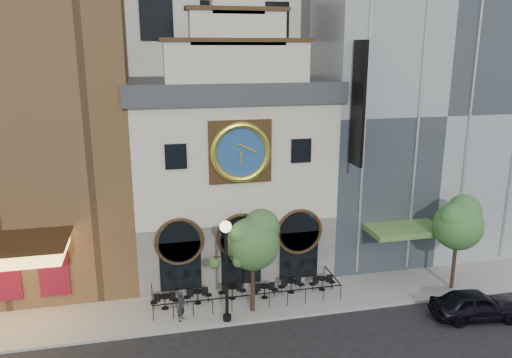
{
  "coord_description": "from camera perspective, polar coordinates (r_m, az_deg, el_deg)",
  "views": [
    {
      "loc": [
        -5.26,
        -23.14,
        14.23
      ],
      "look_at": [
        1.39,
        6.0,
        6.34
      ],
      "focal_mm": 35.0,
      "sensor_mm": 36.0,
      "label": 1
    }
  ],
  "objects": [
    {
      "name": "cafe_railing",
      "position": [
        29.51,
        -1.15,
        -12.73
      ],
      "size": [
        10.6,
        2.6,
        0.9
      ],
      "primitive_type": null,
      "color": "black",
      "rests_on": "sidewalk"
    },
    {
      "name": "bistro_0",
      "position": [
        28.94,
        -10.38,
        -13.55
      ],
      "size": [
        1.58,
        0.68,
        0.9
      ],
      "color": "black",
      "rests_on": "sidewalk"
    },
    {
      "name": "bistro_1",
      "position": [
        29.2,
        -6.68,
        -13.12
      ],
      "size": [
        1.58,
        0.68,
        0.9
      ],
      "color": "black",
      "rests_on": "sidewalk"
    },
    {
      "name": "lamppost",
      "position": [
        26.1,
        -3.42,
        -9.24
      ],
      "size": [
        1.79,
        0.66,
        5.6
      ],
      "rotation": [
        0.0,
        0.0,
        -0.07
      ],
      "color": "black",
      "rests_on": "sidewalk"
    },
    {
      "name": "tree_right",
      "position": [
        31.64,
        22.16,
        -4.54
      ],
      "size": [
        2.97,
        2.86,
        5.73
      ],
      "color": "#382619",
      "rests_on": "sidewalk"
    },
    {
      "name": "bistro_2",
      "position": [
        29.53,
        -2.73,
        -12.69
      ],
      "size": [
        1.58,
        0.68,
        0.9
      ],
      "color": "black",
      "rests_on": "sidewalk"
    },
    {
      "name": "pedestrian",
      "position": [
        27.52,
        -8.55,
        -14.14
      ],
      "size": [
        0.66,
        0.74,
        1.69
      ],
      "primitive_type": "imported",
      "rotation": [
        0.0,
        0.0,
        1.04
      ],
      "color": "black",
      "rests_on": "sidewalk"
    },
    {
      "name": "theater_building",
      "position": [
        34.03,
        -26.47,
        10.53
      ],
      "size": [
        14.0,
        15.6,
        25.0
      ],
      "color": "brown",
      "rests_on": "ground"
    },
    {
      "name": "bistro_4",
      "position": [
        30.23,
        4.04,
        -12.03
      ],
      "size": [
        1.58,
        0.68,
        0.9
      ],
      "color": "black",
      "rests_on": "sidewalk"
    },
    {
      "name": "tree_left",
      "position": [
        26.75,
        -0.28,
        -6.89
      ],
      "size": [
        2.97,
        2.86,
        5.73
      ],
      "color": "#382619",
      "rests_on": "sidewalk"
    },
    {
      "name": "retail_building",
      "position": [
        38.04,
        16.06,
        8.05
      ],
      "size": [
        14.0,
        14.4,
        20.0
      ],
      "color": "gray",
      "rests_on": "ground"
    },
    {
      "name": "bistro_5",
      "position": [
        30.72,
        7.58,
        -11.67
      ],
      "size": [
        1.58,
        0.68,
        0.9
      ],
      "color": "black",
      "rests_on": "sidewalk"
    },
    {
      "name": "clock_building",
      "position": [
        32.3,
        -3.13,
        1.26
      ],
      "size": [
        12.6,
        8.78,
        18.65
      ],
      "color": "#605E5B",
      "rests_on": "ground"
    },
    {
      "name": "sidewalk",
      "position": [
        29.75,
        -1.14,
        -13.63
      ],
      "size": [
        44.0,
        5.0,
        0.15
      ],
      "primitive_type": "cube",
      "color": "gray",
      "rests_on": "ground"
    },
    {
      "name": "bistro_3",
      "position": [
        29.59,
        0.98,
        -12.62
      ],
      "size": [
        1.58,
        0.68,
        0.9
      ],
      "color": "black",
      "rests_on": "sidewalk"
    },
    {
      "name": "ground",
      "position": [
        27.67,
        -0.05,
        -16.17
      ],
      "size": [
        120.0,
        120.0,
        0.0
      ],
      "primitive_type": "plane",
      "color": "black",
      "rests_on": "ground"
    },
    {
      "name": "car_right",
      "position": [
        30.15,
        23.8,
        -13.01
      ],
      "size": [
        4.94,
        2.47,
        1.62
      ],
      "primitive_type": "imported",
      "rotation": [
        0.0,
        0.0,
        1.45
      ],
      "color": "black",
      "rests_on": "ground"
    }
  ]
}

